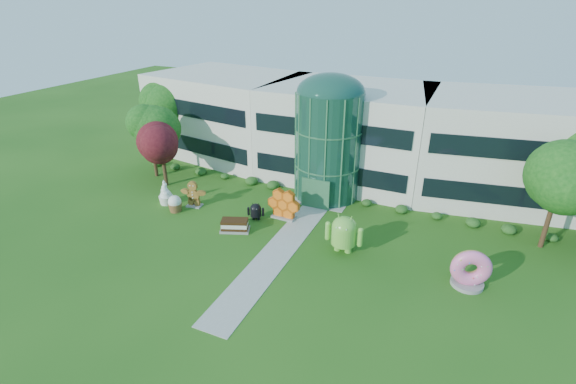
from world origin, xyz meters
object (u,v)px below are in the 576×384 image
at_px(android_green, 344,231).
at_px(gingerbread, 193,194).
at_px(donut, 470,268).
at_px(android_black, 256,210).

height_order(android_green, gingerbread, android_green).
xyz_separation_m(android_green, gingerbread, (-14.55, 1.56, -0.44)).
relative_size(donut, gingerbread, 1.01).
bearing_deg(gingerbread, android_black, -7.93).
xyz_separation_m(android_green, donut, (8.73, -0.54, -0.32)).
relative_size(android_green, android_black, 1.96).
height_order(donut, gingerbread, donut).
height_order(android_green, donut, android_green).
xyz_separation_m(donut, gingerbread, (-23.28, 2.10, -0.12)).
bearing_deg(donut, android_green, 162.88).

